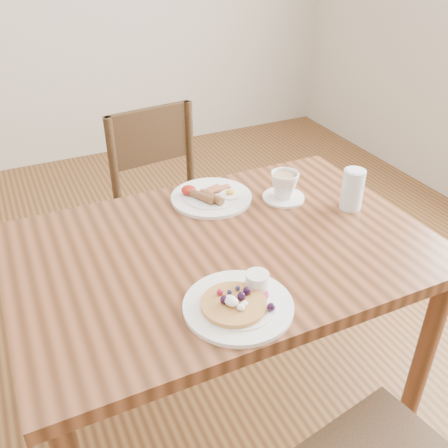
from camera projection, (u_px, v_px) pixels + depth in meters
name	position (u px, v px, depth m)	size (l,w,h in m)	color
ground	(224.00, 412.00, 1.84)	(5.00, 5.00, 0.00)	#523017
dining_table	(224.00, 272.00, 1.49)	(1.20, 0.80, 0.75)	brown
chair_far	(168.00, 204.00, 2.15)	(0.47, 0.47, 0.88)	#3E2916
pancake_plate	(239.00, 302.00, 1.21)	(0.27, 0.27, 0.06)	white
breakfast_plate	(210.00, 196.00, 1.66)	(0.27, 0.27, 0.04)	white
teacup_saucer	(284.00, 187.00, 1.65)	(0.14, 0.14, 0.10)	white
water_glass	(352.00, 189.00, 1.58)	(0.07, 0.07, 0.13)	silver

